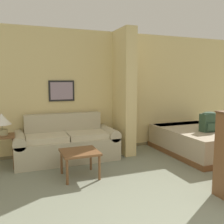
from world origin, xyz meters
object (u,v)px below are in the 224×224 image
coffee_table (80,154)px  backpack (209,121)px  bed (199,140)px  couch (67,143)px  table_lamp (2,121)px

coffee_table → backpack: backpack is taller
bed → backpack: size_ratio=4.74×
bed → couch: bearing=168.2°
couch → table_lamp: table_lamp is taller
backpack → table_lamp: bearing=168.4°
couch → bed: bearing=-11.8°
table_lamp → bed: (3.89, -0.51, -0.58)m
coffee_table → bed: 2.76m
coffee_table → backpack: 2.73m
couch → bed: size_ratio=1.02×
coffee_table → couch: bearing=91.3°
coffee_table → backpack: bearing=2.3°
table_lamp → backpack: size_ratio=0.96×
couch → backpack: backpack is taller
table_lamp → coffee_table: bearing=-38.0°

